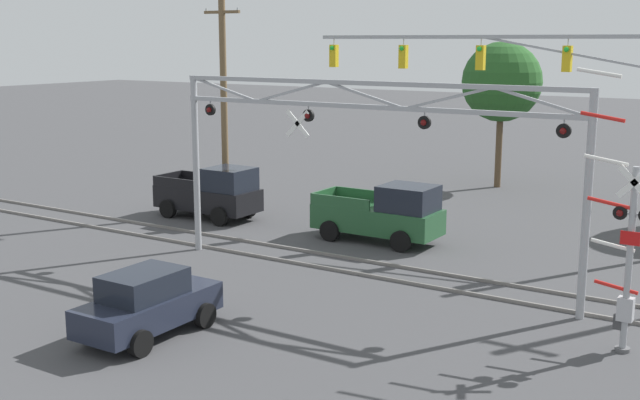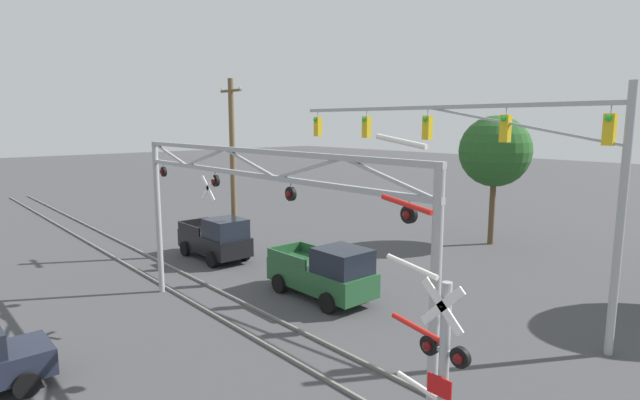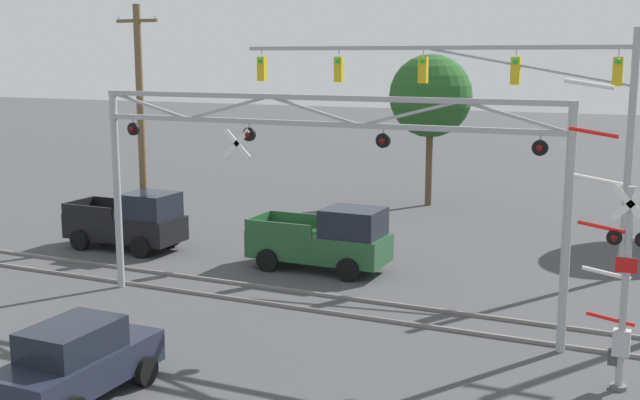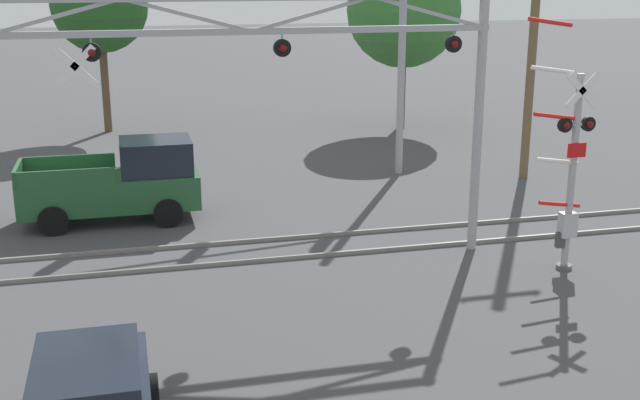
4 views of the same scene
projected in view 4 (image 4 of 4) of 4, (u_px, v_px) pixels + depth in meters
The scene contains 8 objects.
rail_track_near at pixel (198, 265), 18.30m from camera, with size 80.00×0.08×0.10m, color gray.
rail_track_far at pixel (192, 245), 19.64m from camera, with size 80.00×0.08×0.10m, color gray.
crossing_gantry at pixel (190, 76), 16.84m from camera, with size 13.46×0.27×6.06m.
crossing_signal_mast at pixel (568, 170), 17.59m from camera, with size 1.91×0.35×6.62m.
pickup_truck_lead at pixel (121, 183), 21.52m from camera, with size 4.68×2.07×2.19m.
utility_pole_right at pixel (534, 22), 24.95m from camera, with size 1.80×0.28×9.70m.
background_tree_beyond_span at pixel (404, 10), 33.19m from camera, with size 4.74×4.74×7.33m.
background_tree_far_left_verge at pixel (99, 5), 32.35m from camera, with size 3.91×3.91×7.18m.
Camera 4 is at (-1.43, -2.27, 6.54)m, focal length 45.00 mm.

